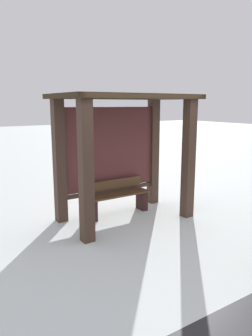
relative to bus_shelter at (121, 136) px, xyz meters
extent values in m
plane|color=white|center=(0.00, -0.16, -1.70)|extent=(60.00, 60.00, 0.00)
cube|color=#422F24|center=(-1.16, -0.75, -0.49)|extent=(0.20, 0.20, 2.42)
cube|color=#422F24|center=(1.16, -0.75, -0.49)|extent=(0.20, 0.20, 2.42)
cube|color=#422F24|center=(-1.16, 0.43, -0.49)|extent=(0.20, 0.20, 2.42)
cube|color=#422F24|center=(1.16, 0.43, -0.49)|extent=(0.20, 0.20, 2.42)
cube|color=black|center=(0.00, -0.16, 0.76)|extent=(2.72, 1.58, 0.09)
cube|color=#592B2B|center=(0.00, 0.43, -0.30)|extent=(2.11, 0.08, 1.73)
cube|color=#422F24|center=(0.00, 0.41, -1.23)|extent=(2.11, 0.06, 0.08)
cube|color=brown|center=(0.00, 0.13, -1.26)|extent=(1.45, 0.36, 0.03)
cube|color=brown|center=(0.00, 0.28, -1.06)|extent=(1.38, 0.04, 0.20)
cube|color=#311B1B|center=(0.63, 0.13, -1.49)|extent=(0.12, 0.30, 0.42)
cube|color=#311B1B|center=(-0.63, 0.13, -1.49)|extent=(0.12, 0.30, 0.42)
camera|label=1|loc=(-3.45, -5.49, 0.63)|focal=34.48mm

